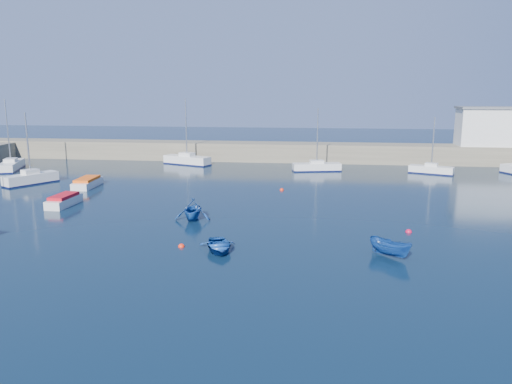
# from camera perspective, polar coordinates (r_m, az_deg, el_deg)

# --- Properties ---
(ground) EXTENTS (220.00, 220.00, 0.00)m
(ground) POSITION_cam_1_polar(r_m,az_deg,el_deg) (28.26, -5.81, -9.53)
(ground) COLOR #0B1D30
(ground) RESTS_ON ground
(back_wall) EXTENTS (96.00, 4.50, 2.60)m
(back_wall) POSITION_cam_1_polar(r_m,az_deg,el_deg) (72.46, 2.33, 4.60)
(back_wall) COLOR #6F6855
(back_wall) RESTS_ON ground
(harbor_office) EXTENTS (10.00, 4.00, 5.00)m
(harbor_office) POSITION_cam_1_polar(r_m,az_deg,el_deg) (75.71, 25.78, 6.65)
(harbor_office) COLOR silver
(harbor_office) RESTS_ON back_wall
(sailboat_3) EXTENTS (4.24, 5.82, 7.78)m
(sailboat_3) POSITION_cam_1_polar(r_m,az_deg,el_deg) (59.84, -24.33, 1.44)
(sailboat_3) COLOR silver
(sailboat_3) RESTS_ON ground
(sailboat_4) EXTENTS (4.17, 7.15, 8.99)m
(sailboat_4) POSITION_cam_1_polar(r_m,az_deg,el_deg) (71.80, -26.19, 2.77)
(sailboat_4) COLOR silver
(sailboat_4) RESTS_ON ground
(sailboat_5) EXTENTS (7.01, 4.29, 8.98)m
(sailboat_5) POSITION_cam_1_polar(r_m,az_deg,el_deg) (69.69, -7.88, 3.68)
(sailboat_5) COLOR silver
(sailboat_5) RESTS_ON ground
(sailboat_6) EXTENTS (6.26, 2.96, 7.93)m
(sailboat_6) POSITION_cam_1_polar(r_m,az_deg,el_deg) (63.87, 6.95, 2.89)
(sailboat_6) COLOR silver
(sailboat_6) RESTS_ON ground
(sailboat_7) EXTENTS (5.37, 3.33, 6.93)m
(sailboat_7) POSITION_cam_1_polar(r_m,az_deg,el_deg) (64.99, 19.38, 2.45)
(sailboat_7) COLOR silver
(sailboat_7) RESTS_ON ground
(motorboat_1) EXTENTS (1.56, 4.19, 1.02)m
(motorboat_1) POSITION_cam_1_polar(r_m,az_deg,el_deg) (47.61, -21.09, -0.90)
(motorboat_1) COLOR silver
(motorboat_1) RESTS_ON ground
(motorboat_2) EXTENTS (2.04, 4.96, 1.00)m
(motorboat_2) POSITION_cam_1_polar(r_m,az_deg,el_deg) (55.96, -18.71, 1.03)
(motorboat_2) COLOR silver
(motorboat_2) RESTS_ON ground
(dinghy_center) EXTENTS (3.23, 3.83, 0.68)m
(dinghy_center) POSITION_cam_1_polar(r_m,az_deg,el_deg) (32.24, -4.29, -6.16)
(dinghy_center) COLOR navy
(dinghy_center) RESTS_ON ground
(dinghy_left) EXTENTS (3.01, 3.43, 1.72)m
(dinghy_left) POSITION_cam_1_polar(r_m,az_deg,el_deg) (39.86, -7.24, -1.97)
(dinghy_left) COLOR navy
(dinghy_left) RESTS_ON ground
(dinghy_right) EXTENTS (2.95, 2.79, 1.14)m
(dinghy_right) POSITION_cam_1_polar(r_m,az_deg,el_deg) (32.07, 15.09, -6.20)
(dinghy_right) COLOR navy
(dinghy_right) RESTS_ON ground
(buoy_0) EXTENTS (0.44, 0.44, 0.44)m
(buoy_0) POSITION_cam_1_polar(r_m,az_deg,el_deg) (33.42, -8.52, -6.22)
(buoy_0) COLOR #FF270D
(buoy_0) RESTS_ON ground
(buoy_1) EXTENTS (0.48, 0.48, 0.48)m
(buoy_1) POSITION_cam_1_polar(r_m,az_deg,el_deg) (37.98, 17.04, -4.43)
(buoy_1) COLOR red
(buoy_1) RESTS_ON ground
(buoy_3) EXTENTS (0.43, 0.43, 0.43)m
(buoy_3) POSITION_cam_1_polar(r_m,az_deg,el_deg) (51.36, 2.96, 0.20)
(buoy_3) COLOR #FF270D
(buoy_3) RESTS_ON ground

